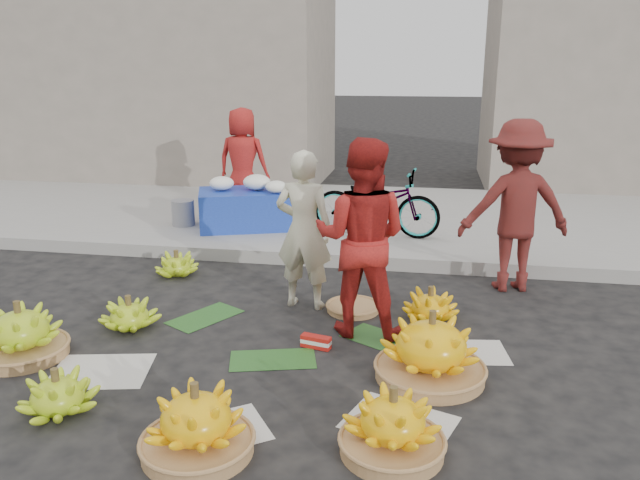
% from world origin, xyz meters
% --- Properties ---
extents(ground, '(80.00, 80.00, 0.00)m').
position_xyz_m(ground, '(0.00, 0.00, 0.00)').
color(ground, black).
rests_on(ground, ground).
extents(curb, '(40.00, 0.25, 0.15)m').
position_xyz_m(curb, '(0.00, 2.20, 0.07)').
color(curb, gray).
rests_on(curb, ground).
extents(sidewalk, '(40.00, 4.00, 0.12)m').
position_xyz_m(sidewalk, '(0.00, 4.30, 0.06)').
color(sidewalk, gray).
rests_on(sidewalk, ground).
extents(building_left, '(6.00, 3.00, 4.00)m').
position_xyz_m(building_left, '(-4.00, 7.20, 2.00)').
color(building_left, gray).
rests_on(building_left, sidewalk).
extents(building_right, '(5.00, 3.00, 5.00)m').
position_xyz_m(building_right, '(4.50, 7.70, 2.50)').
color(building_right, gray).
rests_on(building_right, sidewalk).
extents(newspaper_scatter, '(3.20, 1.80, 0.00)m').
position_xyz_m(newspaper_scatter, '(0.00, -0.80, 0.00)').
color(newspaper_scatter, silver).
rests_on(newspaper_scatter, ground).
extents(banana_leaves, '(2.00, 1.00, 0.00)m').
position_xyz_m(banana_leaves, '(-0.10, 0.20, 0.00)').
color(banana_leaves, '#1F531B').
rests_on(banana_leaves, ground).
extents(banana_bunch_0, '(0.71, 0.71, 0.46)m').
position_xyz_m(banana_bunch_0, '(-2.01, -0.48, 0.20)').
color(banana_bunch_0, '#986B3F').
rests_on(banana_bunch_0, ground).
extents(banana_bunch_1, '(0.50, 0.50, 0.30)m').
position_xyz_m(banana_bunch_1, '(-1.29, -1.15, 0.13)').
color(banana_bunch_1, '#8CBA1A').
rests_on(banana_bunch_1, ground).
extents(banana_bunch_2, '(0.65, 0.65, 0.45)m').
position_xyz_m(banana_bunch_2, '(-0.24, -1.42, 0.19)').
color(banana_bunch_2, '#986B3F').
rests_on(banana_bunch_2, ground).
extents(banana_bunch_3, '(0.60, 0.60, 0.42)m').
position_xyz_m(banana_bunch_3, '(0.87, -1.22, 0.18)').
color(banana_bunch_3, '#986B3F').
rests_on(banana_bunch_3, ground).
extents(banana_bunch_4, '(0.91, 0.91, 0.52)m').
position_xyz_m(banana_bunch_4, '(1.08, -0.27, 0.23)').
color(banana_bunch_4, '#986B3F').
rests_on(banana_bunch_4, ground).
extents(banana_bunch_5, '(0.61, 0.61, 0.30)m').
position_xyz_m(banana_bunch_5, '(1.07, 0.83, 0.13)').
color(banana_bunch_5, yellow).
rests_on(banana_bunch_5, ground).
extents(banana_bunch_6, '(0.56, 0.56, 0.30)m').
position_xyz_m(banana_bunch_6, '(-1.44, 0.16, 0.13)').
color(banana_bunch_6, '#8CBA1A').
rests_on(banana_bunch_6, ground).
extents(banana_bunch_7, '(0.45, 0.45, 0.28)m').
position_xyz_m(banana_bunch_7, '(-1.59, 1.55, 0.12)').
color(banana_bunch_7, '#8CBA1A').
rests_on(banana_bunch_7, ground).
extents(basket_spare, '(0.57, 0.57, 0.05)m').
position_xyz_m(basket_spare, '(0.38, 0.88, 0.03)').
color(basket_spare, '#986B3F').
rests_on(basket_spare, ground).
extents(incense_stack, '(0.25, 0.13, 0.10)m').
position_xyz_m(incense_stack, '(0.19, 0.06, 0.06)').
color(incense_stack, '#B51913').
rests_on(incense_stack, ground).
extents(vendor_cream, '(0.57, 0.41, 1.46)m').
position_xyz_m(vendor_cream, '(-0.08, 0.93, 0.73)').
color(vendor_cream, beige).
rests_on(vendor_cream, ground).
extents(vendor_red, '(0.84, 0.68, 1.63)m').
position_xyz_m(vendor_red, '(0.49, 0.45, 0.82)').
color(vendor_red, red).
rests_on(vendor_red, ground).
extents(man_striped, '(1.19, 0.83, 1.68)m').
position_xyz_m(man_striped, '(1.85, 1.76, 0.84)').
color(man_striped, maroon).
rests_on(man_striped, ground).
extents(flower_table, '(1.35, 1.08, 0.68)m').
position_xyz_m(flower_table, '(-1.31, 3.19, 0.40)').
color(flower_table, '#1A36A9').
rests_on(flower_table, sidewalk).
extents(grey_bucket, '(0.30, 0.30, 0.33)m').
position_xyz_m(grey_bucket, '(-2.16, 3.15, 0.29)').
color(grey_bucket, gray).
rests_on(grey_bucket, sidewalk).
extents(flower_vendor, '(0.75, 0.52, 1.48)m').
position_xyz_m(flower_vendor, '(-1.58, 4.00, 0.86)').
color(flower_vendor, red).
rests_on(flower_vendor, sidewalk).
extents(bicycle, '(0.74, 1.63, 0.83)m').
position_xyz_m(bicycle, '(0.39, 3.10, 0.53)').
color(bicycle, gray).
rests_on(bicycle, sidewalk).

